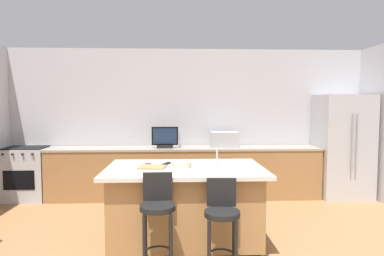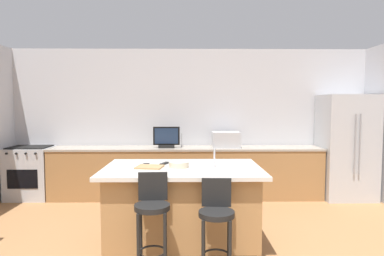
# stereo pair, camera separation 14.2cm
# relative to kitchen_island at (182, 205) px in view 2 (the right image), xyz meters

# --- Properties ---
(wall_back) EXTENTS (7.03, 0.12, 2.69)m
(wall_back) POSITION_rel_kitchen_island_xyz_m (0.11, 2.41, 0.86)
(wall_back) COLOR #BCBCC1
(wall_back) RESTS_ON ground_plane
(counter_back) EXTENTS (4.78, 0.62, 0.90)m
(counter_back) POSITION_rel_kitchen_island_xyz_m (0.04, 2.03, -0.03)
(counter_back) COLOR #9E7042
(counter_back) RESTS_ON ground_plane
(kitchen_island) EXTENTS (1.82, 1.14, 0.93)m
(kitchen_island) POSITION_rel_kitchen_island_xyz_m (0.00, 0.00, 0.00)
(kitchen_island) COLOR black
(kitchen_island) RESTS_ON ground_plane
(refrigerator) EXTENTS (0.88, 0.76, 1.83)m
(refrigerator) POSITION_rel_kitchen_island_xyz_m (2.87, 1.97, 0.44)
(refrigerator) COLOR #B7BABF
(refrigerator) RESTS_ON ground_plane
(range_oven) EXTENTS (0.73, 0.63, 0.92)m
(range_oven) POSITION_rel_kitchen_island_xyz_m (-2.73, 2.03, -0.02)
(range_oven) COLOR #B7BABF
(range_oven) RESTS_ON ground_plane
(microwave) EXTENTS (0.48, 0.36, 0.27)m
(microwave) POSITION_rel_kitchen_island_xyz_m (0.74, 2.03, 0.56)
(microwave) COLOR #B7BABF
(microwave) RESTS_ON counter_back
(tv_monitor) EXTENTS (0.46, 0.16, 0.37)m
(tv_monitor) POSITION_rel_kitchen_island_xyz_m (-0.31, 1.98, 0.60)
(tv_monitor) COLOR black
(tv_monitor) RESTS_ON counter_back
(sink_faucet_back) EXTENTS (0.02, 0.02, 0.24)m
(sink_faucet_back) POSITION_rel_kitchen_island_xyz_m (-0.05, 2.13, 0.55)
(sink_faucet_back) COLOR #B2B2B7
(sink_faucet_back) RESTS_ON counter_back
(sink_faucet_island) EXTENTS (0.02, 0.02, 0.22)m
(sink_faucet_island) POSITION_rel_kitchen_island_xyz_m (0.37, -0.00, 0.57)
(sink_faucet_island) COLOR #B2B2B7
(sink_faucet_island) RESTS_ON kitchen_island
(bar_stool_left) EXTENTS (0.34, 0.34, 0.99)m
(bar_stool_left) POSITION_rel_kitchen_island_xyz_m (-0.28, -0.69, 0.12)
(bar_stool_left) COLOR black
(bar_stool_left) RESTS_ON ground_plane
(bar_stool_right) EXTENTS (0.34, 0.35, 0.94)m
(bar_stool_right) POSITION_rel_kitchen_island_xyz_m (0.34, -0.74, 0.08)
(bar_stool_right) COLOR black
(bar_stool_right) RESTS_ON ground_plane
(fruit_bowl) EXTENTS (0.23, 0.23, 0.07)m
(fruit_bowl) POSITION_rel_kitchen_island_xyz_m (-0.04, -0.03, 0.49)
(fruit_bowl) COLOR beige
(fruit_bowl) RESTS_ON kitchen_island
(cell_phone) EXTENTS (0.10, 0.16, 0.01)m
(cell_phone) POSITION_rel_kitchen_island_xyz_m (-0.46, 0.16, 0.46)
(cell_phone) COLOR black
(cell_phone) RESTS_ON kitchen_island
(tv_remote) EXTENTS (0.11, 0.17, 0.02)m
(tv_remote) POSITION_rel_kitchen_island_xyz_m (-0.22, 0.17, 0.47)
(tv_remote) COLOR black
(tv_remote) RESTS_ON kitchen_island
(cutting_board) EXTENTS (0.33, 0.29, 0.02)m
(cutting_board) POSITION_rel_kitchen_island_xyz_m (-0.38, -0.04, 0.47)
(cutting_board) COLOR #A87F51
(cutting_board) RESTS_ON kitchen_island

